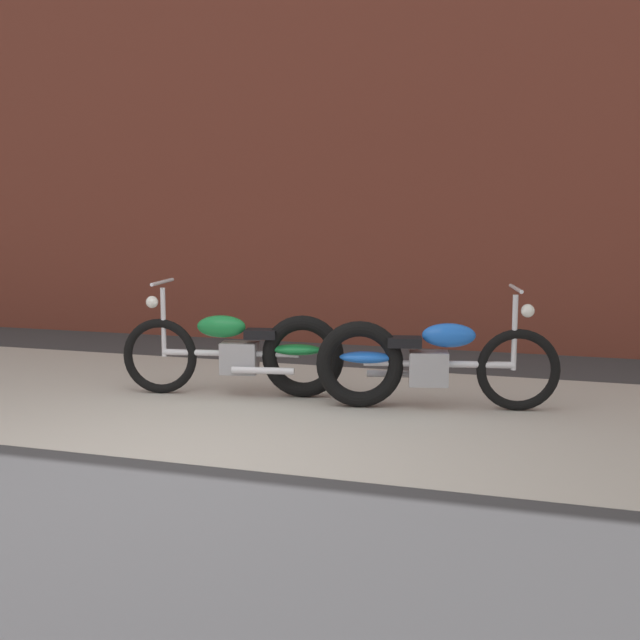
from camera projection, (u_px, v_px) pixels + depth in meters
ground_plane at (170, 462)px, 5.17m from camera, size 80.00×80.00×0.00m
sidewalk_slab at (268, 402)px, 6.82m from camera, size 36.00×3.50×0.01m
brick_building_wall at (369, 111)px, 9.71m from camera, size 36.00×0.50×5.73m
motorcycle_green at (248, 352)px, 7.04m from camera, size 1.99×0.65×1.03m
motorcycle_blue at (419, 361)px, 6.57m from camera, size 1.98×0.70×1.03m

